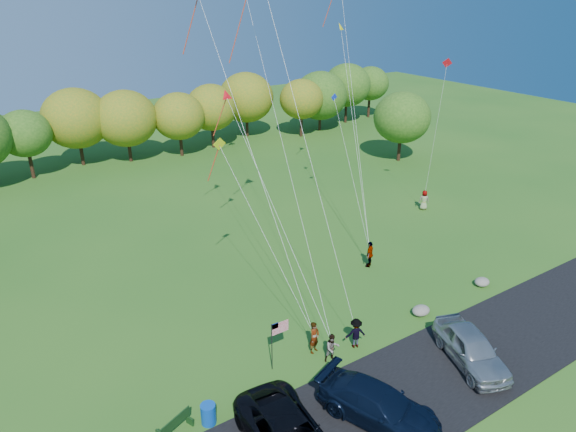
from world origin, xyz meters
name	(u,v)px	position (x,y,z in m)	size (l,w,h in m)	color
ground	(361,343)	(0.00, 0.00, 0.00)	(140.00, 140.00, 0.00)	#265C1A
asphalt_lane	(417,387)	(0.00, -4.00, 0.03)	(44.00, 6.00, 0.06)	black
treeline	(143,120)	(0.80, 36.10, 4.61)	(77.08, 27.51, 8.48)	#392315
minivan_navy	(379,405)	(-2.91, -4.50, 0.86)	(2.23, 5.50, 1.60)	black
minivan_silver	(471,348)	(3.49, -4.16, 0.91)	(2.00, 4.97, 1.69)	#A0A5AA
flyer_a	(314,337)	(-2.52, 0.78, 0.89)	(0.65, 0.43, 1.78)	#4C4C59
flyer_b	(332,348)	(-2.17, -0.27, 0.78)	(0.76, 0.59, 1.56)	#4C4C59
flyer_c	(356,333)	(-0.48, -0.05, 0.84)	(1.09, 0.63, 1.69)	#4C4C59
flyer_d	(370,254)	(5.81, 6.02, 0.92)	(1.08, 0.45, 1.85)	#4C4C59
flyer_e	(424,200)	(16.17, 10.93, 0.85)	(0.83, 0.54, 1.70)	#4C4C59
park_bench	(175,424)	(-10.52, -0.35, 0.48)	(1.57, 0.86, 0.90)	black
trash_barrel	(208,414)	(-9.12, -0.61, 0.49)	(0.65, 0.65, 0.98)	#0B43A6
flag_assembly	(277,334)	(-4.74, 0.83, 2.00)	(0.98, 0.64, 2.65)	black
boulder_near	(421,311)	(4.55, 0.11, 0.28)	(1.11, 0.87, 0.56)	gray
boulder_far	(482,282)	(10.14, 0.26, 0.26)	(1.00, 0.84, 0.52)	slate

